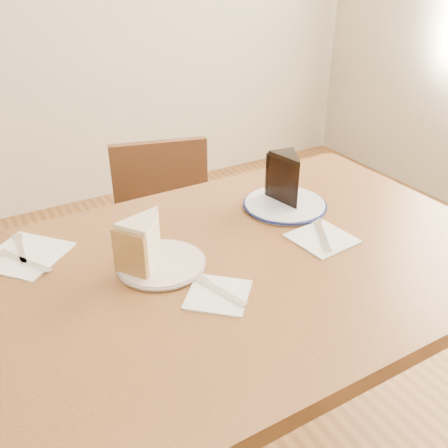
% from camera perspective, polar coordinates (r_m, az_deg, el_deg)
% --- Properties ---
extents(table, '(1.20, 0.80, 0.75)m').
position_cam_1_polar(table, '(1.18, 2.45, -7.76)').
color(table, '#492A14').
rests_on(table, ground).
extents(chair_far, '(0.48, 0.48, 0.79)m').
position_cam_1_polar(chair_far, '(1.75, -6.25, -2.85)').
color(chair_far, '#381D10').
rests_on(chair_far, ground).
extents(plate_cream, '(0.19, 0.19, 0.01)m').
position_cam_1_polar(plate_cream, '(1.10, -7.19, -4.54)').
color(plate_cream, silver).
rests_on(plate_cream, table).
extents(plate_navy, '(0.21, 0.21, 0.01)m').
position_cam_1_polar(plate_navy, '(1.35, 6.96, 2.21)').
color(plate_navy, white).
rests_on(plate_navy, table).
extents(carrot_cake, '(0.13, 0.12, 0.10)m').
position_cam_1_polar(carrot_cake, '(1.08, -8.89, -1.95)').
color(carrot_cake, white).
rests_on(carrot_cake, plate_cream).
extents(chocolate_cake, '(0.09, 0.11, 0.12)m').
position_cam_1_polar(chocolate_cake, '(1.33, 7.40, 4.89)').
color(chocolate_cake, black).
rests_on(chocolate_cake, plate_navy).
extents(napkin_cream, '(0.17, 0.17, 0.00)m').
position_cam_1_polar(napkin_cream, '(1.01, -0.68, -8.06)').
color(napkin_cream, white).
rests_on(napkin_cream, table).
extents(napkin_navy, '(0.14, 0.14, 0.00)m').
position_cam_1_polar(napkin_navy, '(1.21, 11.17, -1.63)').
color(napkin_navy, white).
rests_on(napkin_navy, table).
extents(napkin_spare, '(0.23, 0.23, 0.00)m').
position_cam_1_polar(napkin_spare, '(1.21, -21.75, -3.31)').
color(napkin_spare, white).
rests_on(napkin_spare, table).
extents(fork_cream, '(0.05, 0.14, 0.00)m').
position_cam_1_polar(fork_cream, '(1.01, -0.45, -7.62)').
color(fork_cream, silver).
rests_on(fork_cream, napkin_cream).
extents(knife_navy, '(0.10, 0.16, 0.00)m').
position_cam_1_polar(knife_navy, '(1.22, 11.09, -1.08)').
color(knife_navy, silver).
rests_on(knife_navy, napkin_navy).
extents(fork_spare, '(0.02, 0.14, 0.00)m').
position_cam_1_polar(fork_spare, '(1.24, -22.25, -2.61)').
color(fork_spare, silver).
rests_on(fork_spare, napkin_spare).
extents(knife_spare, '(0.09, 0.15, 0.00)m').
position_cam_1_polar(knife_spare, '(1.18, -21.81, -3.97)').
color(knife_spare, white).
rests_on(knife_spare, napkin_spare).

